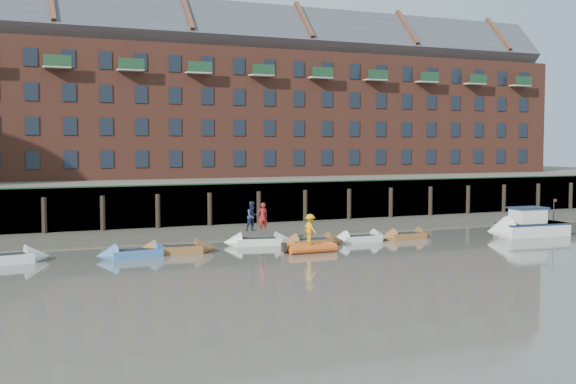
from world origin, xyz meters
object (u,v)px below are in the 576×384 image
rowboat_1 (135,253)px  rowboat_5 (360,239)px  rowboat_2 (176,250)px  rowboat_6 (406,236)px  rib_tender (311,248)px  person_rower_b (253,216)px  person_rower_a (263,217)px  person_rib_crew (310,229)px  rowboat_4 (312,242)px  rowboat_3 (258,241)px  motor_launch (520,227)px  rowboat_0 (1,259)px

rowboat_1 → rowboat_5: rowboat_1 is taller
rowboat_1 → rowboat_2: size_ratio=0.96×
rowboat_5 → rowboat_6: size_ratio=1.04×
rowboat_6 → rib_tender: (-8.23, -2.68, 0.04)m
rowboat_1 → person_rower_b: 8.23m
person_rower_a → person_rib_crew: size_ratio=1.05×
rowboat_4 → rowboat_5: 3.67m
rowboat_6 → rowboat_2: bearing=179.9°
rowboat_5 → rowboat_3: bearing=168.7°
person_rower_a → rowboat_3: bearing=3.6°
rowboat_4 → person_rower_a: bearing=148.5°
motor_launch → person_rower_b: size_ratio=3.34×
rowboat_3 → rowboat_6: size_ratio=1.15×
rowboat_4 → motor_launch: (15.04, -1.43, 0.42)m
rowboat_6 → person_rower_b: size_ratio=2.14×
rib_tender → motor_launch: size_ratio=0.52×
rowboat_5 → person_rower_a: (-6.26, 1.24, 1.54)m
rowboat_6 → person_rower_b: 10.58m
person_rib_crew → rowboat_4: bearing=-35.5°
rowboat_1 → rowboat_6: rowboat_1 is taller
rowboat_3 → rowboat_5: (6.56, -1.22, -0.01)m
rowboat_4 → rowboat_5: bearing=8.8°
rowboat_2 → rowboat_1: bearing=-164.0°
person_rib_crew → rowboat_1: bearing=71.1°
rowboat_2 → motor_launch: size_ratio=0.76×
rowboat_2 → rowboat_6: size_ratio=1.19×
rowboat_3 → person_rower_b: size_ratio=2.45×
rowboat_6 → person_rower_a: 9.97m
rowboat_1 → rowboat_2: (2.40, 0.42, 0.01)m
rowboat_4 → person_rower_a: person_rower_a is taller
rowboat_1 → rowboat_4: 10.98m
rowboat_3 → rowboat_4: bearing=-19.0°
person_rower_a → rowboat_4: bearing=147.8°
rowboat_1 → rowboat_5: bearing=-4.3°
rowboat_1 → rowboat_2: 2.43m
rowboat_2 → rowboat_5: (12.22, 0.26, -0.02)m
person_rower_a → person_rower_b: size_ratio=0.95×
rowboat_2 → person_rib_crew: bearing=-11.4°
rowboat_5 → person_rower_b: 7.18m
rowboat_0 → rowboat_2: (9.35, -0.21, -0.02)m
rowboat_2 → person_rower_b: size_ratio=2.54×
rowboat_5 → person_rower_b: (-6.84, 1.50, 1.58)m
rowboat_1 → rib_tender: size_ratio=1.39×
rowboat_3 → motor_launch: bearing=1.2°
rowboat_2 → rowboat_0: bearing=-175.1°
rowboat_1 → rowboat_6: size_ratio=1.14×
rowboat_6 → rib_tender: bearing=-163.0°
rowboat_6 → rowboat_3: bearing=172.1°
rowboat_0 → rowboat_1: size_ratio=1.12×
rowboat_1 → person_rower_a: person_rower_a is taller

